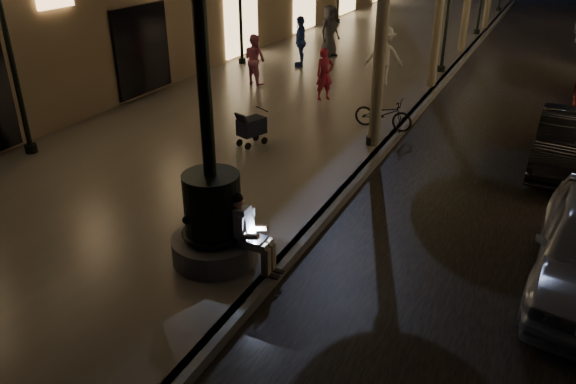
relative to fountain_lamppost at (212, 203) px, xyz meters
The scene contains 16 objects.
ground 13.09m from the fountain_lamppost, 85.60° to the left, with size 120.00×120.00×0.00m, color black.
cobble_lane 13.65m from the fountain_lamppost, 72.90° to the left, with size 6.00×45.00×0.02m, color black.
promenade 13.39m from the fountain_lamppost, 102.99° to the left, with size 8.00×45.00×0.20m, color #625D57.
curb_strip 13.09m from the fountain_lamppost, 85.60° to the left, with size 0.25×45.00×0.20m, color #59595B.
fountain_lamppost is the anchor object (origin of this frame).
seated_man_laptop 0.69m from the fountain_lamppost, ahead, with size 0.90×0.31×1.28m.
lamp_curb_a 6.37m from the fountain_lamppost, 83.35° to the left, with size 0.36×0.36×4.81m.
lamp_left_a 7.00m from the fountain_lamppost, 162.65° to the left, with size 0.36×0.36×4.81m.
stroller 5.07m from the fountain_lamppost, 112.31° to the left, with size 0.60×0.94×0.96m.
car_second 8.64m from the fountain_lamppost, 54.54° to the left, with size 1.33×3.82×1.26m, color black.
pedestrian_red 9.17m from the fountain_lamppost, 101.26° to the left, with size 0.56×0.37×1.55m, color #A9213A.
pedestrian_pink 10.64m from the fountain_lamppost, 115.19° to the left, with size 0.79×0.62×1.63m, color #CA6B93.
pedestrian_white 11.44m from the fountain_lamppost, 93.52° to the left, with size 1.21×0.70×1.88m, color silver.
pedestrian_blue 13.22m from the fountain_lamppost, 108.55° to the left, with size 1.06×0.44×1.81m, color navy.
pedestrian_dark 15.07m from the fountain_lamppost, 104.92° to the left, with size 0.95×0.62×1.95m, color #302F34.
bicycle 7.28m from the fountain_lamppost, 85.25° to the left, with size 0.54×1.56×0.82m, color black.
Camera 1 is at (3.43, -4.49, 5.23)m, focal length 35.00 mm.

